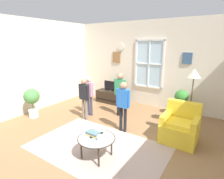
# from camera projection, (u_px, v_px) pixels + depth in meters

# --- Properties ---
(ground_plane) EXTENTS (6.51, 6.67, 0.02)m
(ground_plane) POSITION_uv_depth(u_px,v_px,m) (97.00, 144.00, 4.04)
(ground_plane) COLOR olive
(back_wall) EXTENTS (5.91, 0.17, 2.92)m
(back_wall) POSITION_uv_depth(u_px,v_px,m) (152.00, 64.00, 6.17)
(back_wall) COLOR beige
(back_wall) RESTS_ON ground_plane
(side_wall_left) EXTENTS (0.12, 6.07, 2.92)m
(side_wall_left) POSITION_uv_depth(u_px,v_px,m) (15.00, 68.00, 5.27)
(side_wall_left) COLOR beige
(side_wall_left) RESTS_ON ground_plane
(area_rug) EXTENTS (2.86, 1.84, 0.01)m
(area_rug) POSITION_uv_depth(u_px,v_px,m) (98.00, 147.00, 3.88)
(area_rug) COLOR tan
(area_rug) RESTS_ON ground_plane
(tv_stand) EXTENTS (1.08, 0.45, 0.45)m
(tv_stand) POSITION_uv_depth(u_px,v_px,m) (111.00, 97.00, 6.73)
(tv_stand) COLOR #2D2319
(tv_stand) RESTS_ON ground_plane
(television) EXTENTS (0.53, 0.08, 0.37)m
(television) POSITION_uv_depth(u_px,v_px,m) (111.00, 86.00, 6.62)
(television) COLOR #4C4C4C
(television) RESTS_ON tv_stand
(armchair) EXTENTS (0.76, 0.74, 0.87)m
(armchair) POSITION_uv_depth(u_px,v_px,m) (180.00, 127.00, 4.09)
(armchair) COLOR yellow
(armchair) RESTS_ON ground_plane
(coffee_table) EXTENTS (0.74, 0.74, 0.42)m
(coffee_table) POSITION_uv_depth(u_px,v_px,m) (96.00, 139.00, 3.46)
(coffee_table) COLOR #99B2B7
(coffee_table) RESTS_ON ground_plane
(book_stack) EXTENTS (0.27, 0.19, 0.07)m
(book_stack) POSITION_uv_depth(u_px,v_px,m) (93.00, 133.00, 3.55)
(book_stack) COLOR gold
(book_stack) RESTS_ON coffee_table
(cup) EXTENTS (0.08, 0.08, 0.10)m
(cup) POSITION_uv_depth(u_px,v_px,m) (99.00, 138.00, 3.34)
(cup) COLOR white
(cup) RESTS_ON coffee_table
(remote_near_books) EXTENTS (0.07, 0.15, 0.02)m
(remote_near_books) POSITION_uv_depth(u_px,v_px,m) (100.00, 133.00, 3.60)
(remote_near_books) COLOR black
(remote_near_books) RESTS_ON coffee_table
(remote_near_cup) EXTENTS (0.10, 0.14, 0.02)m
(remote_near_cup) POSITION_uv_depth(u_px,v_px,m) (93.00, 137.00, 3.47)
(remote_near_cup) COLOR black
(remote_near_cup) RESTS_ON coffee_table
(person_pink_shirt) EXTENTS (0.37, 0.17, 1.22)m
(person_pink_shirt) POSITION_uv_depth(u_px,v_px,m) (89.00, 91.00, 5.43)
(person_pink_shirt) COLOR #333851
(person_pink_shirt) RESTS_ON ground_plane
(person_black_shirt) EXTENTS (0.37, 0.17, 1.22)m
(person_black_shirt) POSITION_uv_depth(u_px,v_px,m) (84.00, 94.00, 5.12)
(person_black_shirt) COLOR #726656
(person_black_shirt) RESTS_ON ground_plane
(person_green_shirt) EXTENTS (0.40, 0.18, 1.33)m
(person_green_shirt) POSITION_uv_depth(u_px,v_px,m) (120.00, 90.00, 5.35)
(person_green_shirt) COLOR black
(person_green_shirt) RESTS_ON ground_plane
(person_blue_shirt) EXTENTS (0.39, 0.18, 1.28)m
(person_blue_shirt) POSITION_uv_depth(u_px,v_px,m) (123.00, 101.00, 4.39)
(person_blue_shirt) COLOR black
(person_blue_shirt) RESTS_ON ground_plane
(potted_plant_by_window) EXTENTS (0.40, 0.40, 0.83)m
(potted_plant_by_window) POSITION_uv_depth(u_px,v_px,m) (181.00, 101.00, 5.41)
(potted_plant_by_window) COLOR #9E6B4C
(potted_plant_by_window) RESTS_ON ground_plane
(potted_plant_corner) EXTENTS (0.45, 0.45, 0.88)m
(potted_plant_corner) POSITION_uv_depth(u_px,v_px,m) (32.00, 99.00, 5.31)
(potted_plant_corner) COLOR silver
(potted_plant_corner) RESTS_ON ground_plane
(floor_lamp) EXTENTS (0.32, 0.32, 1.59)m
(floor_lamp) POSITION_uv_depth(u_px,v_px,m) (194.00, 79.00, 4.35)
(floor_lamp) COLOR black
(floor_lamp) RESTS_ON ground_plane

